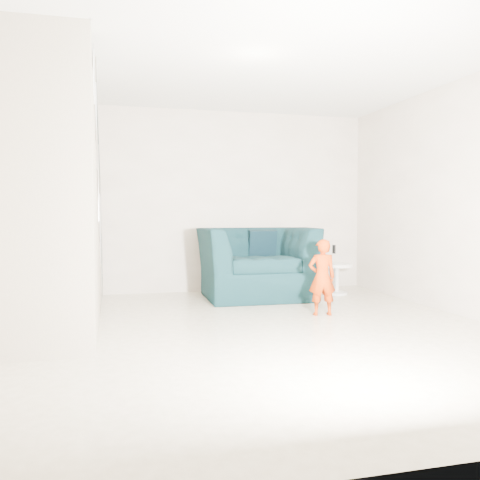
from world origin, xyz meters
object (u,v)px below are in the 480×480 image
toddler (322,277)px  side_table (337,274)px  armchair (256,262)px  staircase (44,236)px

toddler → side_table: (0.82, 1.35, -0.14)m
armchair → side_table: armchair is taller
toddler → staircase: 3.03m
toddler → staircase: (-2.98, -0.09, 0.51)m
armchair → toddler: size_ratio=1.71×
armchair → staircase: (-2.59, -1.49, 0.46)m
toddler → side_table: toddler is taller
armchair → staircase: 3.03m
armchair → toddler: armchair is taller
armchair → toddler: bearing=-73.1°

